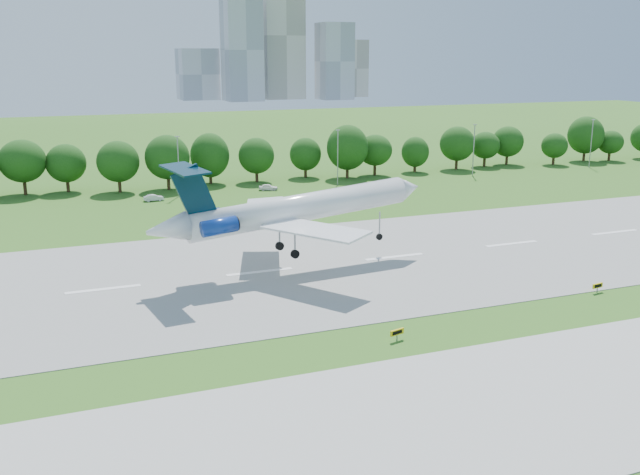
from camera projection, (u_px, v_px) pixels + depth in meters
The scene contains 11 objects.
ground at pixel (497, 315), 78.95m from camera, with size 600.00×600.00×0.00m, color #2F5B17.
runway at pixel (394, 257), 101.50m from camera, with size 400.00×45.00×0.08m, color gray.
taxiway at pixel (618, 382), 62.70m from camera, with size 400.00×23.00×0.08m, color #ADADA8.
tree_line at pixel (259, 155), 160.45m from camera, with size 288.40×8.40×10.40m.
light_poles at pixel (261, 161), 150.50m from camera, with size 175.90×0.25×12.19m.
skyline at pixel (275, 51), 459.14m from camera, with size 127.00×52.00×80.00m.
airliner at pixel (287, 209), 93.55m from camera, with size 40.24×29.02×13.07m.
taxi_sign_left at pixel (397, 332), 71.73m from camera, with size 1.69×0.62×1.19m.
taxi_sign_centre at pixel (598, 286), 86.26m from camera, with size 1.66×0.45×1.16m.
service_vehicle_a at pixel (154, 198), 140.58m from camera, with size 1.35×3.88×1.28m, color silver.
service_vehicle_b at pixel (268, 187), 151.64m from camera, with size 1.59×3.96×1.35m, color white.
Camera 1 is at (-45.34, -62.11, 27.97)m, focal length 40.00 mm.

